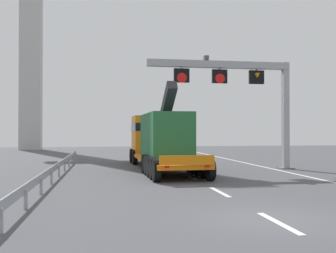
% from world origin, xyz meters
% --- Properties ---
extents(ground, '(112.00, 112.00, 0.00)m').
position_xyz_m(ground, '(0.00, 0.00, 0.00)').
color(ground, '#4C4C51').
extents(lane_markings, '(0.20, 40.97, 0.01)m').
position_xyz_m(lane_markings, '(-0.07, 13.18, 0.01)').
color(lane_markings, silver).
rests_on(lane_markings, ground).
extents(edge_line_right, '(0.20, 63.00, 0.01)m').
position_xyz_m(edge_line_right, '(6.20, 12.00, 0.01)').
color(edge_line_right, silver).
rests_on(edge_line_right, ground).
extents(overhead_lane_gantry, '(9.63, 0.90, 7.30)m').
position_xyz_m(overhead_lane_gantry, '(4.09, 14.16, 5.52)').
color(overhead_lane_gantry, '#9EA0A5').
rests_on(overhead_lane_gantry, ground).
extents(heavy_haul_truck_orange, '(3.38, 14.13, 5.30)m').
position_xyz_m(heavy_haul_truck_orange, '(-1.06, 15.99, 1.99)').
color(heavy_haul_truck_orange, orange).
rests_on(heavy_haul_truck_orange, ground).
extents(guardrail_left, '(0.13, 27.40, 0.76)m').
position_xyz_m(guardrail_left, '(-7.14, 11.70, 0.56)').
color(guardrail_left, '#999EA3').
rests_on(guardrail_left, ground).
extents(bridge_pylon_distant, '(9.00, 2.00, 37.76)m').
position_xyz_m(bridge_pylon_distant, '(-14.63, 45.87, 19.28)').
color(bridge_pylon_distant, '#B7B7B2').
rests_on(bridge_pylon_distant, ground).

